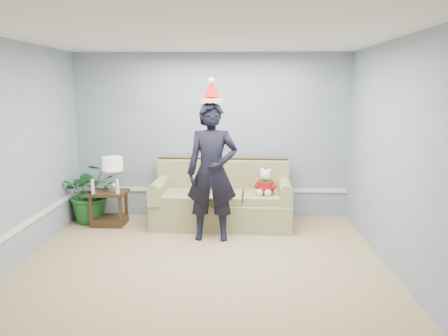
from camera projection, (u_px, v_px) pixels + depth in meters
name	position (u px, v px, depth m)	size (l,w,h in m)	color
room_shell	(199.00, 161.00, 4.72)	(4.54, 5.04, 2.74)	tan
wainscot_trim	(123.00, 211.00, 6.07)	(4.49, 4.99, 0.06)	white
sofa	(222.00, 202.00, 6.91)	(2.18, 1.01, 1.00)	#5E6A32
side_table	(109.00, 212.00, 6.89)	(0.56, 0.48, 0.54)	#3D2916
table_lamp	(113.00, 165.00, 6.73)	(0.31, 0.31, 0.55)	silver
candle_pair	(105.00, 187.00, 6.64)	(0.44, 0.06, 0.23)	silver
houseplant	(91.00, 192.00, 7.00)	(0.88, 0.76, 0.98)	#1B5D24
man	(212.00, 172.00, 6.10)	(0.71, 0.47, 1.95)	black
santa_hat	(212.00, 92.00, 5.92)	(0.29, 0.33, 0.34)	white
teddy_bear	(266.00, 185.00, 6.66)	(0.31, 0.32, 0.41)	white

